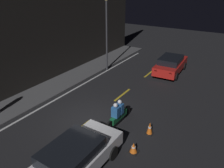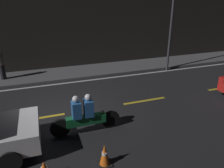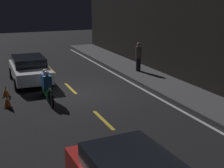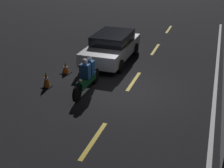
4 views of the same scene
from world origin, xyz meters
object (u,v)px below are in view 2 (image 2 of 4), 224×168
object	(u,v)px
pedestrian	(1,63)
motorcycle	(84,115)
traffic_cone_mid	(105,155)
street_lamp	(172,16)

from	to	relation	value
pedestrian	motorcycle	bearing A→B (deg)	-63.20
motorcycle	traffic_cone_mid	xyz separation A→B (m)	(0.18, -1.69, -0.33)
traffic_cone_mid	street_lamp	bearing A→B (deg)	46.91
motorcycle	pedestrian	size ratio (longest dim) A/B	1.40
motorcycle	pedestrian	distance (m)	6.84
street_lamp	motorcycle	bearing A→B (deg)	-142.45
pedestrian	street_lamp	xyz separation A→B (m)	(9.34, -1.28, 2.23)
pedestrian	street_lamp	size ratio (longest dim) A/B	0.30
motorcycle	street_lamp	size ratio (longest dim) A/B	0.41
motorcycle	street_lamp	xyz separation A→B (m)	(6.27, 4.82, 2.59)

